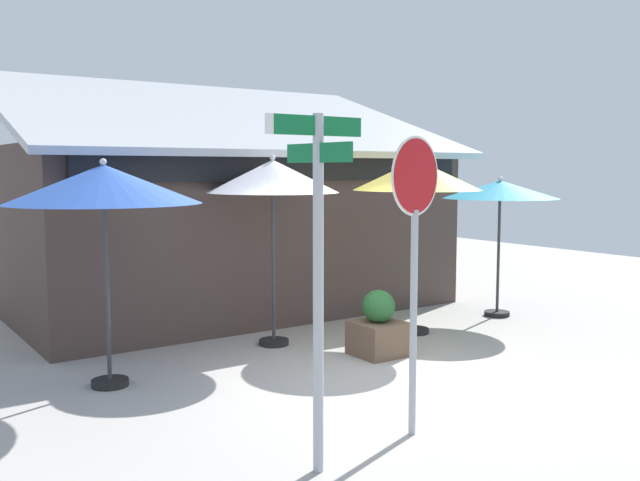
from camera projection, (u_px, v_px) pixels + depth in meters
ground_plane at (359, 381)px, 8.73m from camera, size 28.00×28.00×0.10m
cafe_building at (231, 223)px, 13.01m from camera, size 8.10×4.70×4.33m
street_sign_post at (318, 256)px, 5.83m from camera, size 0.94×0.88×3.04m
stop_sign at (415, 230)px, 6.66m from camera, size 0.74×0.18×2.90m
patio_umbrella_royal_blue_left at (104, 186)px, 8.14m from camera, size 2.26×2.26×2.71m
patio_umbrella_ivory_center at (273, 178)px, 10.09m from camera, size 1.91×1.91×2.78m
patio_umbrella_mustard_right at (417, 177)px, 10.82m from camera, size 1.99×1.99×2.79m
patio_umbrella_teal_far_right at (500, 191)px, 12.15m from camera, size 2.00×2.00×2.45m
sidewalk_planter at (378, 328)px, 9.73m from camera, size 0.66×0.66×0.92m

